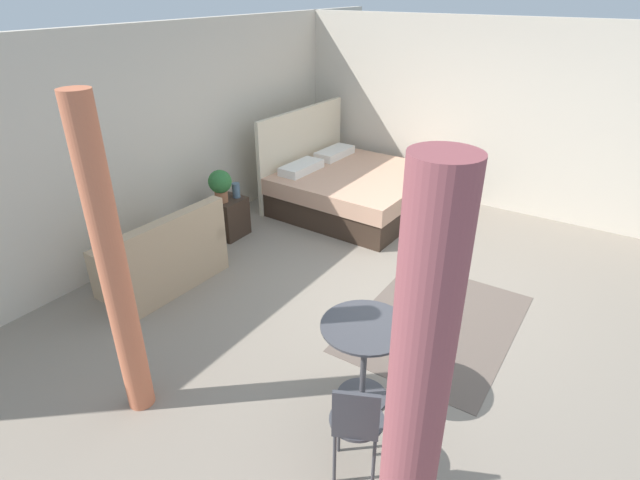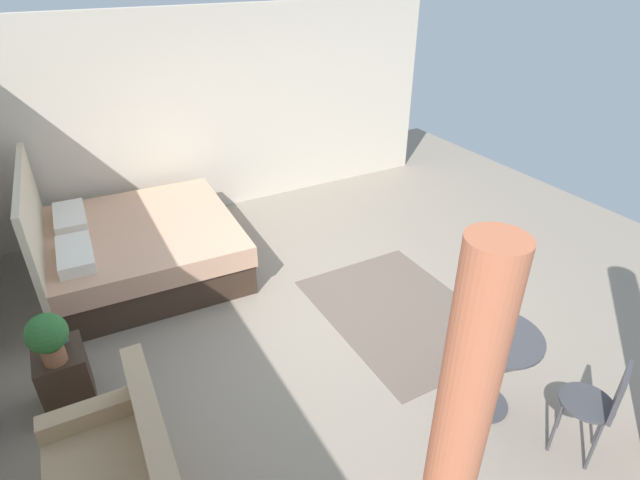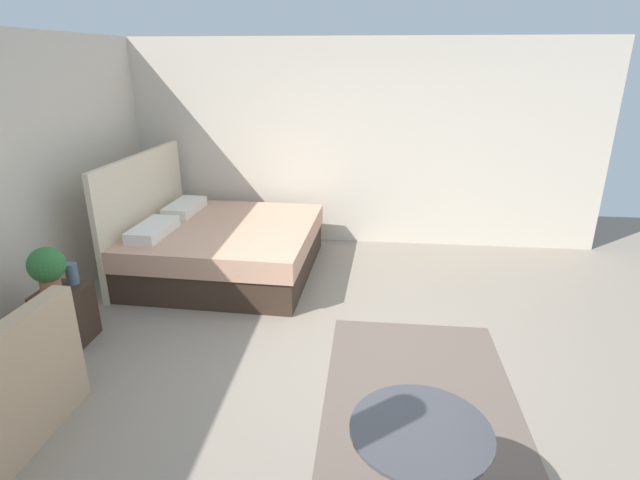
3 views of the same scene
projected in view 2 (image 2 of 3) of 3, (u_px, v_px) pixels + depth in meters
ground_plane at (334, 310)px, 5.17m from camera, size 8.87×9.19×0.02m
wall_right at (226, 112)px, 6.73m from camera, size 0.12×6.19×2.66m
area_rug at (400, 311)px, 5.12m from camera, size 1.98×1.43×0.01m
bed at (137, 247)px, 5.60m from camera, size 2.10×2.08×1.38m
nightstand at (65, 377)px, 3.98m from camera, size 0.43×0.36×0.52m
potted_plant at (47, 336)px, 3.65m from camera, size 0.30×0.30×0.42m
vase at (59, 332)px, 3.92m from camera, size 0.10×0.10×0.19m
balcony_table at (492, 357)px, 3.83m from camera, size 0.69×0.69×0.73m
cafe_chair_near_window at (600, 402)px, 3.43m from camera, size 0.49×0.49×0.85m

